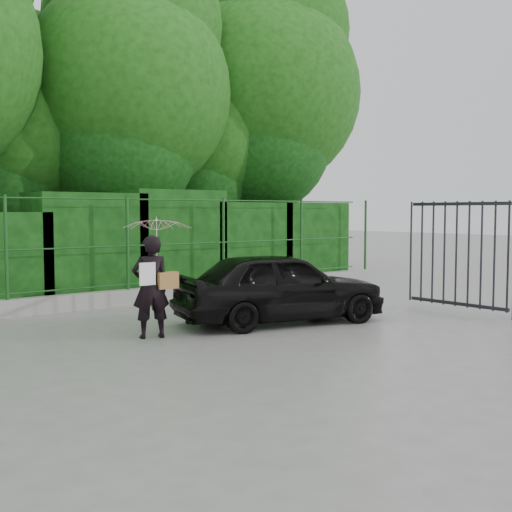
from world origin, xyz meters
TOP-DOWN VIEW (x-y plane):
  - ground at (0.00, 0.00)m, footprint 80.00×80.00m
  - kerb at (0.00, 4.50)m, footprint 14.00×0.25m
  - fence at (0.22, 4.50)m, footprint 14.13×0.06m
  - hedge at (0.18, 5.50)m, footprint 14.20×1.20m
  - trees at (1.14, 7.74)m, footprint 17.10×6.15m
  - gate at (4.60, -0.72)m, footprint 0.22×2.33m
  - woman at (-0.79, 1.40)m, footprint 0.98×0.99m
  - car at (1.38, 1.14)m, footprint 3.71×2.20m

SIDE VIEW (x-z plane):
  - ground at x=0.00m, z-range 0.00..0.00m
  - kerb at x=0.00m, z-range 0.00..0.30m
  - car at x=1.38m, z-range 0.00..1.18m
  - hedge at x=0.18m, z-range -0.12..2.16m
  - woman at x=-0.79m, z-range 0.28..2.03m
  - gate at x=4.60m, z-range 0.01..2.37m
  - fence at x=0.22m, z-range 0.30..2.10m
  - trees at x=1.14m, z-range 0.58..8.66m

